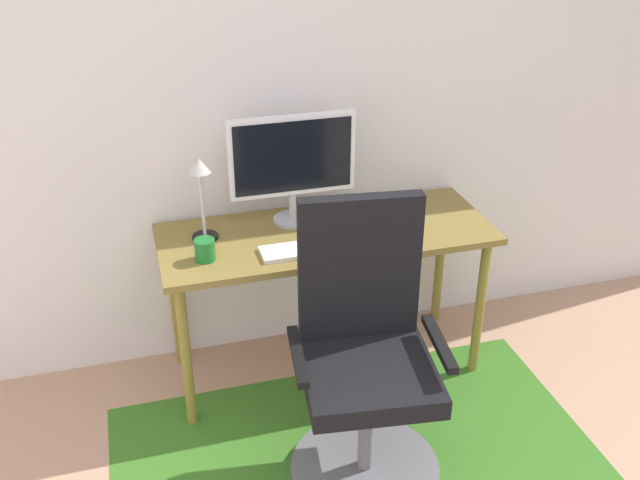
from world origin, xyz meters
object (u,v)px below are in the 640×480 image
Objects in this scene: computer_mouse at (382,239)px; office_chair at (364,377)px; cell_phone at (393,209)px; desk_lamp at (201,186)px; desk at (326,247)px; monitor at (292,160)px; keyboard at (312,248)px; coffee_cup at (205,250)px.

computer_mouse is 0.09× the size of office_chair.
desk_lamp is at bearing -163.05° from cell_phone.
monitor reaches higher than desk.
desk is at bearing -146.77° from cell_phone.
monitor is 0.41m from desk_lamp.
monitor is 3.94× the size of cell_phone.
desk_lamp is at bearing 171.29° from desk.
coffee_cup reaches higher than keyboard.
office_chair is (-0.39, -0.77, -0.29)m from cell_phone.
monitor reaches higher than cell_phone.
desk_lamp is (-0.71, 0.24, 0.22)m from computer_mouse.
desk_lamp reaches higher than coffee_cup.
keyboard is at bearing 104.43° from office_chair.
desk_lamp is (-0.87, -0.04, 0.24)m from cell_phone.
computer_mouse is 0.29× the size of desk_lamp.
desk_lamp is 0.33× the size of office_chair.
office_chair reaches higher than keyboard.
keyboard is at bearing -125.13° from desk.
keyboard is 3.07× the size of cell_phone.
cell_phone is 0.90m from desk_lamp.
desk_lamp reaches higher than cell_phone.
keyboard reaches higher than cell_phone.
desk_lamp reaches higher than computer_mouse.
keyboard is 0.53m from cell_phone.
keyboard is 1.18× the size of desk_lamp.
computer_mouse is at bearing -3.10° from keyboard.
computer_mouse reaches higher than desk.
cell_phone reaches higher than desk.
desk is 1.30× the size of office_chair.
office_chair is (0.06, -0.50, -0.30)m from keyboard.
computer_mouse is 0.74m from coffee_cup.
coffee_cup is at bearing 174.46° from keyboard.
cell_phone is (0.89, 0.23, -0.04)m from coffee_cup.
office_chair is (0.47, -0.73, -0.53)m from desk_lamp.
computer_mouse is 0.78m from desk_lamp.
cell_phone is (0.35, 0.12, 0.09)m from desk.
coffee_cup is (-0.54, -0.11, 0.13)m from desk.
desk_lamp is at bearing -171.49° from monitor.
cell_phone is at bearing 30.63° from keyboard.
keyboard reaches higher than desk.
keyboard is 0.44m from coffee_cup.
cell_phone is at bearing 14.38° from coffee_cup.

